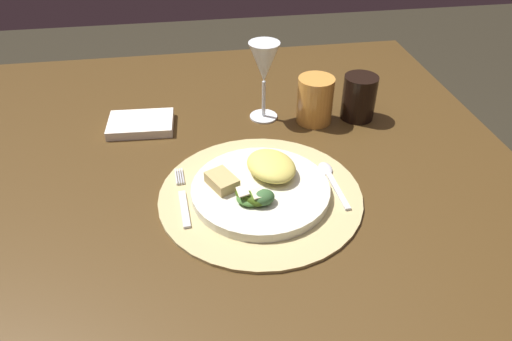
# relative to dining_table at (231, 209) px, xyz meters

# --- Properties ---
(dining_table) EXTENTS (1.13, 1.09, 0.75)m
(dining_table) POSITION_rel_dining_table_xyz_m (0.00, 0.00, 0.00)
(dining_table) COLOR #483216
(dining_table) RESTS_ON ground
(placemat) EXTENTS (0.36, 0.36, 0.01)m
(placemat) POSITION_rel_dining_table_xyz_m (0.04, -0.11, 0.12)
(placemat) COLOR tan
(placemat) RESTS_ON dining_table
(dinner_plate) EXTENTS (0.24, 0.24, 0.02)m
(dinner_plate) POSITION_rel_dining_table_xyz_m (0.04, -0.11, 0.14)
(dinner_plate) COLOR silver
(dinner_plate) RESTS_ON placemat
(pasta_serving) EXTENTS (0.11, 0.12, 0.03)m
(pasta_serving) POSITION_rel_dining_table_xyz_m (0.07, -0.08, 0.16)
(pasta_serving) COLOR #DECC5C
(pasta_serving) RESTS_ON dinner_plate
(salad_greens) EXTENTS (0.07, 0.06, 0.03)m
(salad_greens) POSITION_rel_dining_table_xyz_m (0.03, -0.15, 0.15)
(salad_greens) COLOR #386231
(salad_greens) RESTS_ON dinner_plate
(bread_piece) EXTENTS (0.06, 0.07, 0.02)m
(bread_piece) POSITION_rel_dining_table_xyz_m (-0.02, -0.10, 0.15)
(bread_piece) COLOR tan
(bread_piece) RESTS_ON dinner_plate
(fork) EXTENTS (0.02, 0.16, 0.00)m
(fork) POSITION_rel_dining_table_xyz_m (-0.09, -0.11, 0.13)
(fork) COLOR silver
(fork) RESTS_ON placemat
(spoon) EXTENTS (0.02, 0.14, 0.01)m
(spoon) POSITION_rel_dining_table_xyz_m (0.18, -0.09, 0.13)
(spoon) COLOR silver
(spoon) RESTS_ON placemat
(napkin) EXTENTS (0.14, 0.10, 0.02)m
(napkin) POSITION_rel_dining_table_xyz_m (-0.17, 0.15, 0.13)
(napkin) COLOR white
(napkin) RESTS_ON dining_table
(wine_glass) EXTENTS (0.07, 0.07, 0.17)m
(wine_glass) POSITION_rel_dining_table_xyz_m (0.10, 0.16, 0.24)
(wine_glass) COLOR silver
(wine_glass) RESTS_ON dining_table
(amber_tumbler) EXTENTS (0.08, 0.08, 0.10)m
(amber_tumbler) POSITION_rel_dining_table_xyz_m (0.20, 0.13, 0.17)
(amber_tumbler) COLOR gold
(amber_tumbler) RESTS_ON dining_table
(dark_tumbler) EXTENTS (0.07, 0.07, 0.10)m
(dark_tumbler) POSITION_rel_dining_table_xyz_m (0.30, 0.13, 0.17)
(dark_tumbler) COLOR black
(dark_tumbler) RESTS_ON dining_table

